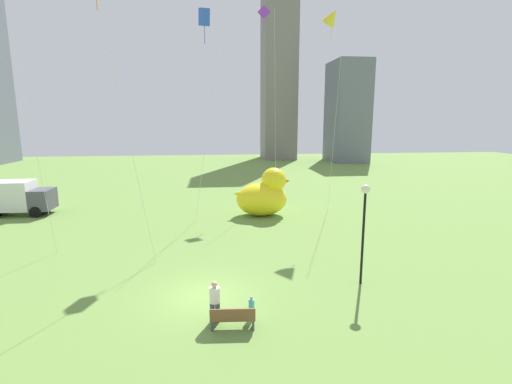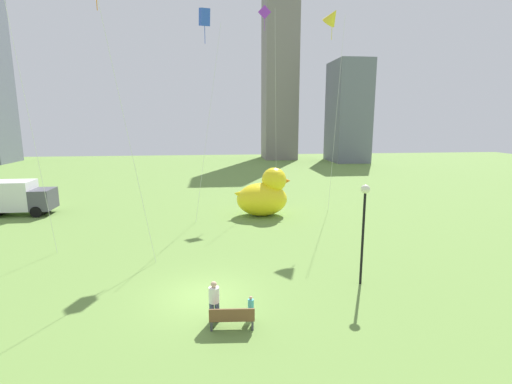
{
  "view_description": "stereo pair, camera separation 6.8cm",
  "coord_description": "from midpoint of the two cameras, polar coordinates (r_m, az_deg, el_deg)",
  "views": [
    {
      "loc": [
        0.47,
        -15.89,
        7.76
      ],
      "look_at": [
        2.99,
        5.6,
        3.61
      ],
      "focal_mm": 26.38,
      "sensor_mm": 36.0,
      "label": 1
    },
    {
      "loc": [
        0.53,
        -15.9,
        7.76
      ],
      "look_at": [
        2.99,
        5.6,
        3.61
      ],
      "focal_mm": 26.38,
      "sensor_mm": 36.0,
      "label": 2
    }
  ],
  "objects": [
    {
      "name": "ground_plane",
      "position": [
        17.7,
        -7.92,
        -15.26
      ],
      "size": [
        140.0,
        140.0,
        0.0
      ],
      "primitive_type": "plane",
      "color": "olive"
    },
    {
      "name": "park_bench",
      "position": [
        14.86,
        -3.69,
        -18.51
      ],
      "size": [
        1.73,
        0.58,
        0.9
      ],
      "color": "brown",
      "rests_on": "ground"
    },
    {
      "name": "person_adult",
      "position": [
        15.2,
        -6.41,
        -15.93
      ],
      "size": [
        0.41,
        0.41,
        1.68
      ],
      "color": "#38476B",
      "rests_on": "ground"
    },
    {
      "name": "person_child",
      "position": [
        15.49,
        -0.82,
        -16.95
      ],
      "size": [
        0.24,
        0.24,
        0.96
      ],
      "color": "silver",
      "rests_on": "ground"
    },
    {
      "name": "giant_inflatable_duck",
      "position": [
        30.85,
        1.1,
        -0.5
      ],
      "size": [
        4.78,
        3.07,
        3.97
      ],
      "color": "yellow",
      "rests_on": "ground"
    },
    {
      "name": "lamppost",
      "position": [
        18.2,
        16.0,
        -3.03
      ],
      "size": [
        0.42,
        0.42,
        4.85
      ],
      "color": "black",
      "rests_on": "ground"
    },
    {
      "name": "box_truck",
      "position": [
        36.85,
        -32.72,
        -0.77
      ],
      "size": [
        5.53,
        2.41,
        2.85
      ],
      "color": "white",
      "rests_on": "ground"
    },
    {
      "name": "city_skyline",
      "position": [
        75.28,
        -14.1,
        17.88
      ],
      "size": [
        72.71,
        15.12,
        40.96
      ],
      "color": "slate",
      "rests_on": "ground"
    },
    {
      "name": "kite_yellow",
      "position": [
        32.57,
        11.37,
        24.55
      ],
      "size": [
        1.8,
        1.9,
        16.4
      ],
      "color": "silver",
      "rests_on": "ground"
    },
    {
      "name": "kite_blue",
      "position": [
        28.18,
        -7.94,
        24.57
      ],
      "size": [
        2.22,
        1.65,
        15.21
      ],
      "color": "silver",
      "rests_on": "ground"
    },
    {
      "name": "kite_purple",
      "position": [
        39.8,
        1.39,
        24.02
      ],
      "size": [
        2.11,
        2.26,
        18.62
      ],
      "color": "silver",
      "rests_on": "ground"
    }
  ]
}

